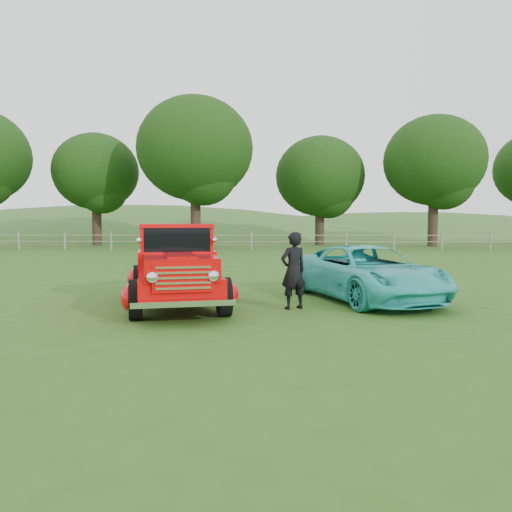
{
  "coord_description": "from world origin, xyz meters",
  "views": [
    {
      "loc": [
        1.21,
        -9.62,
        1.84
      ],
      "look_at": [
        0.89,
        1.2,
        1.08
      ],
      "focal_mm": 35.0,
      "sensor_mm": 36.0,
      "label": 1
    }
  ],
  "objects_px": {
    "teal_sedan": "(367,273)",
    "tree_mid_west": "(96,172)",
    "tree_near_west": "(195,149)",
    "red_pickup": "(176,269)",
    "tree_mid_east": "(434,161)",
    "tree_near_east": "(320,177)",
    "man": "(293,270)"
  },
  "relations": [
    {
      "from": "tree_mid_east",
      "to": "red_pickup",
      "type": "distance_m",
      "value": 29.8
    },
    {
      "from": "red_pickup",
      "to": "man",
      "type": "height_order",
      "value": "red_pickup"
    },
    {
      "from": "tree_near_west",
      "to": "red_pickup",
      "type": "xyz_separation_m",
      "value": [
        3.14,
        -23.83,
        -6.0
      ]
    },
    {
      "from": "tree_mid_west",
      "to": "red_pickup",
      "type": "bearing_deg",
      "value": -67.44
    },
    {
      "from": "tree_mid_west",
      "to": "tree_near_west",
      "type": "bearing_deg",
      "value": -20.56
    },
    {
      "from": "red_pickup",
      "to": "tree_mid_west",
      "type": "bearing_deg",
      "value": 98.69
    },
    {
      "from": "tree_mid_west",
      "to": "man",
      "type": "relative_size",
      "value": 5.23
    },
    {
      "from": "tree_near_east",
      "to": "tree_mid_west",
      "type": "bearing_deg",
      "value": -176.63
    },
    {
      "from": "man",
      "to": "teal_sedan",
      "type": "bearing_deg",
      "value": -174.82
    },
    {
      "from": "tree_mid_east",
      "to": "tree_near_west",
      "type": "bearing_deg",
      "value": -173.29
    },
    {
      "from": "tree_mid_east",
      "to": "man",
      "type": "height_order",
      "value": "tree_mid_east"
    },
    {
      "from": "red_pickup",
      "to": "teal_sedan",
      "type": "bearing_deg",
      "value": -3.25
    },
    {
      "from": "tree_mid_east",
      "to": "red_pickup",
      "type": "xyz_separation_m",
      "value": [
        -13.86,
        -25.83,
        -5.38
      ]
    },
    {
      "from": "tree_near_west",
      "to": "teal_sedan",
      "type": "relative_size",
      "value": 2.28
    },
    {
      "from": "tree_near_east",
      "to": "man",
      "type": "distance_m",
      "value": 28.78
    },
    {
      "from": "tree_near_west",
      "to": "tree_mid_west",
      "type": "bearing_deg",
      "value": 159.44
    },
    {
      "from": "red_pickup",
      "to": "tree_near_west",
      "type": "bearing_deg",
      "value": 83.64
    },
    {
      "from": "teal_sedan",
      "to": "tree_mid_west",
      "type": "bearing_deg",
      "value": 100.59
    },
    {
      "from": "tree_mid_west",
      "to": "tree_near_east",
      "type": "distance_m",
      "value": 17.03
    },
    {
      "from": "tree_near_west",
      "to": "tree_near_east",
      "type": "relative_size",
      "value": 1.25
    },
    {
      "from": "man",
      "to": "tree_mid_east",
      "type": "bearing_deg",
      "value": -142.75
    },
    {
      "from": "tree_mid_west",
      "to": "tree_mid_east",
      "type": "bearing_deg",
      "value": -2.29
    },
    {
      "from": "tree_near_east",
      "to": "man",
      "type": "xyz_separation_m",
      "value": [
        -3.31,
        -28.24,
        -4.44
      ]
    },
    {
      "from": "tree_mid_west",
      "to": "red_pickup",
      "type": "relative_size",
      "value": 1.61
    },
    {
      "from": "tree_near_east",
      "to": "tree_mid_east",
      "type": "bearing_deg",
      "value": -14.04
    },
    {
      "from": "tree_near_west",
      "to": "tree_near_east",
      "type": "xyz_separation_m",
      "value": [
        9.0,
        4.0,
        -1.55
      ]
    },
    {
      "from": "tree_near_west",
      "to": "teal_sedan",
      "type": "bearing_deg",
      "value": -72.06
    },
    {
      "from": "tree_mid_west",
      "to": "man",
      "type": "distance_m",
      "value": 30.85
    },
    {
      "from": "tree_near_east",
      "to": "teal_sedan",
      "type": "xyz_separation_m",
      "value": [
        -1.55,
        -27.02,
        -4.61
      ]
    },
    {
      "from": "tree_near_west",
      "to": "red_pickup",
      "type": "bearing_deg",
      "value": -82.48
    },
    {
      "from": "red_pickup",
      "to": "man",
      "type": "relative_size",
      "value": 3.25
    },
    {
      "from": "tree_mid_west",
      "to": "man",
      "type": "xyz_separation_m",
      "value": [
        13.69,
        -27.24,
        -4.74
      ]
    }
  ]
}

